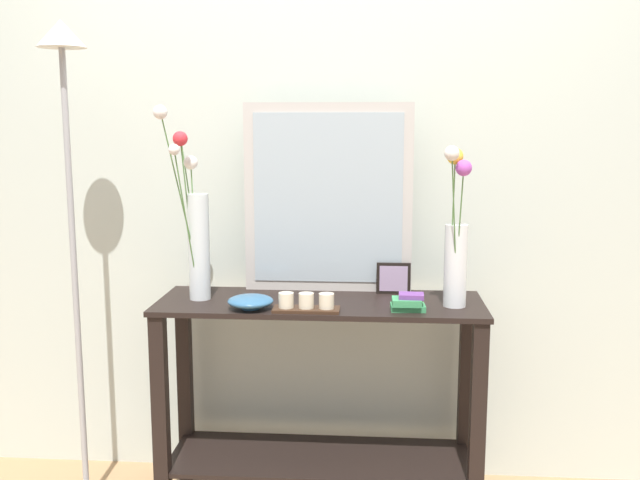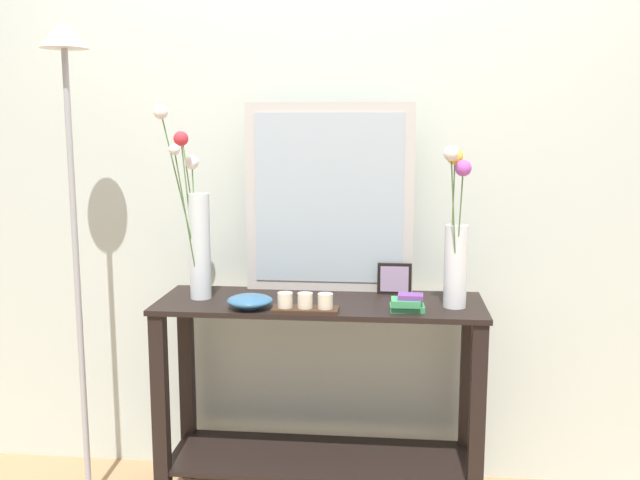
# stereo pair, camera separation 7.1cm
# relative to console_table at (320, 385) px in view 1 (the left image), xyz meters

# --- Properties ---
(wall_back) EXTENTS (6.40, 0.08, 2.70)m
(wall_back) POSITION_rel_console_table_xyz_m (0.00, 0.33, 0.84)
(wall_back) COLOR beige
(wall_back) RESTS_ON ground
(console_table) EXTENTS (1.26, 0.43, 0.84)m
(console_table) POSITION_rel_console_table_xyz_m (0.00, 0.00, 0.00)
(console_table) COLOR black
(console_table) RESTS_ON ground
(mirror_leaning) EXTENTS (0.68, 0.03, 0.76)m
(mirror_leaning) POSITION_rel_console_table_xyz_m (0.02, 0.18, 0.72)
(mirror_leaning) COLOR #B7B2AD
(mirror_leaning) RESTS_ON console_table
(tall_vase_left) EXTENTS (0.16, 0.23, 0.74)m
(tall_vase_left) POSITION_rel_console_table_xyz_m (-0.48, -0.01, 0.62)
(tall_vase_left) COLOR silver
(tall_vase_left) RESTS_ON console_table
(vase_right) EXTENTS (0.11, 0.18, 0.60)m
(vase_right) POSITION_rel_console_table_xyz_m (0.51, -0.05, 0.57)
(vase_right) COLOR silver
(vase_right) RESTS_ON console_table
(candle_tray) EXTENTS (0.24, 0.09, 0.07)m
(candle_tray) POSITION_rel_console_table_xyz_m (-0.04, -0.15, 0.37)
(candle_tray) COLOR #382316
(candle_tray) RESTS_ON console_table
(picture_frame_small) EXTENTS (0.14, 0.01, 0.13)m
(picture_frame_small) POSITION_rel_console_table_xyz_m (0.29, 0.14, 0.40)
(picture_frame_small) COLOR black
(picture_frame_small) RESTS_ON console_table
(decorative_bowl) EXTENTS (0.17, 0.17, 0.05)m
(decorative_bowl) POSITION_rel_console_table_xyz_m (-0.25, -0.14, 0.37)
(decorative_bowl) COLOR #2D5B84
(decorative_bowl) RESTS_ON console_table
(book_stack) EXTENTS (0.13, 0.10, 0.06)m
(book_stack) POSITION_rel_console_table_xyz_m (0.33, -0.12, 0.37)
(book_stack) COLOR #388E56
(book_stack) RESTS_ON console_table
(floor_lamp) EXTENTS (0.24, 0.24, 1.90)m
(floor_lamp) POSITION_rel_console_table_xyz_m (-0.94, -0.07, 0.77)
(floor_lamp) COLOR #9E9EA3
(floor_lamp) RESTS_ON ground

